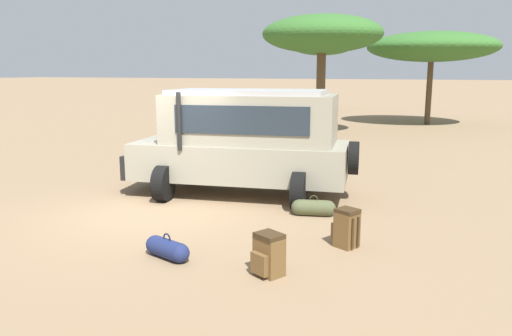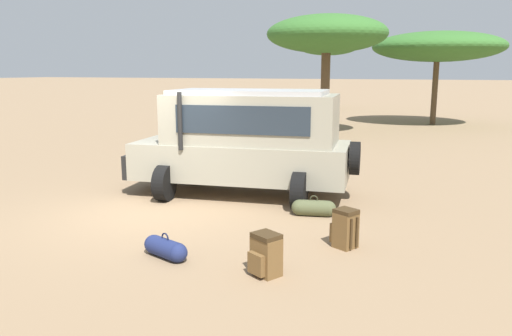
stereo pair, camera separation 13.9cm
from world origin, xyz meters
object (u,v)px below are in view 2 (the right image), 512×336
(safari_vehicle, at_px, (246,140))
(acacia_tree_left_mid, at_px, (327,35))
(backpack_cluster_center, at_px, (266,255))
(acacia_tree_far_left, at_px, (328,48))
(duffel_bag_soft_canvas, at_px, (165,248))
(backpack_beside_front_wheel, at_px, (345,229))
(acacia_tree_centre_back, at_px, (438,47))
(duffel_bag_low_black_case, at_px, (314,208))

(safari_vehicle, distance_m, acacia_tree_left_mid, 12.66)
(backpack_cluster_center, bearing_deg, acacia_tree_far_left, 102.78)
(duffel_bag_soft_canvas, bearing_deg, backpack_beside_front_wheel, 31.41)
(acacia_tree_far_left, relative_size, acacia_tree_centre_back, 0.77)
(backpack_cluster_center, distance_m, duffel_bag_soft_canvas, 1.69)
(safari_vehicle, bearing_deg, backpack_cluster_center, -63.30)
(backpack_cluster_center, height_order, duffel_bag_soft_canvas, backpack_cluster_center)
(safari_vehicle, relative_size, acacia_tree_centre_back, 0.81)
(acacia_tree_left_mid, bearing_deg, safari_vehicle, -83.94)
(acacia_tree_far_left, distance_m, acacia_tree_centre_back, 12.40)
(duffel_bag_soft_canvas, distance_m, acacia_tree_far_left, 32.19)
(acacia_tree_left_mid, relative_size, acacia_tree_centre_back, 0.81)
(duffel_bag_soft_canvas, xyz_separation_m, acacia_tree_centre_back, (2.77, 22.15, 3.93))
(backpack_beside_front_wheel, bearing_deg, acacia_tree_far_left, 104.86)
(backpack_beside_front_wheel, height_order, acacia_tree_centre_back, acacia_tree_centre_back)
(backpack_cluster_center, relative_size, duffel_bag_low_black_case, 0.70)
(acacia_tree_far_left, bearing_deg, backpack_beside_front_wheel, -75.14)
(safari_vehicle, distance_m, acacia_tree_centre_back, 18.47)
(safari_vehicle, relative_size, acacia_tree_far_left, 1.05)
(duffel_bag_soft_canvas, bearing_deg, duffel_bag_low_black_case, 63.79)
(safari_vehicle, height_order, acacia_tree_left_mid, acacia_tree_left_mid)
(backpack_cluster_center, bearing_deg, duffel_bag_soft_canvas, 178.72)
(backpack_beside_front_wheel, distance_m, backpack_cluster_center, 1.75)
(duffel_bag_low_black_case, relative_size, duffel_bag_soft_canvas, 1.02)
(acacia_tree_centre_back, bearing_deg, duffel_bag_soft_canvas, -97.12)
(backpack_beside_front_wheel, distance_m, acacia_tree_centre_back, 20.97)
(safari_vehicle, bearing_deg, acacia_tree_far_left, 100.44)
(backpack_cluster_center, relative_size, acacia_tree_centre_back, 0.09)
(backpack_beside_front_wheel, height_order, duffel_bag_soft_canvas, backpack_beside_front_wheel)
(duffel_bag_soft_canvas, bearing_deg, acacia_tree_left_mid, 96.02)
(backpack_cluster_center, bearing_deg, backpack_beside_front_wheel, 62.82)
(acacia_tree_left_mid, distance_m, acacia_tree_centre_back, 7.33)
(safari_vehicle, height_order, duffel_bag_low_black_case, safari_vehicle)
(safari_vehicle, relative_size, duffel_bag_soft_canvas, 6.37)
(safari_vehicle, distance_m, duffel_bag_soft_canvas, 4.35)
(safari_vehicle, xyz_separation_m, acacia_tree_left_mid, (-1.29, 12.19, 3.16))
(backpack_beside_front_wheel, bearing_deg, acacia_tree_left_mid, 105.82)
(backpack_cluster_center, relative_size, duffel_bag_soft_canvas, 0.72)
(backpack_cluster_center, bearing_deg, safari_vehicle, 116.70)
(backpack_beside_front_wheel, xyz_separation_m, duffel_bag_low_black_case, (-0.97, 1.56, -0.16))
(backpack_cluster_center, xyz_separation_m, acacia_tree_centre_back, (1.08, 22.18, 3.78))
(backpack_beside_front_wheel, relative_size, acacia_tree_centre_back, 0.10)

